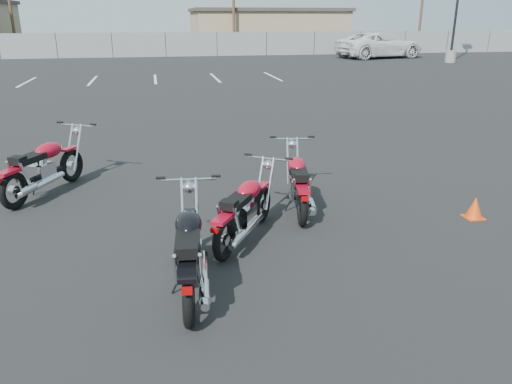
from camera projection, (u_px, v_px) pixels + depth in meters
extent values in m
plane|color=black|center=(250.00, 255.00, 6.47)|extent=(120.00, 120.00, 0.00)
torus|color=black|center=(72.00, 166.00, 9.28)|extent=(0.39, 0.60, 0.62)
cylinder|color=silver|center=(72.00, 166.00, 9.28)|extent=(0.17, 0.19, 0.16)
torus|color=black|center=(14.00, 191.00, 7.94)|extent=(0.39, 0.60, 0.62)
cylinder|color=silver|center=(14.00, 191.00, 7.94)|extent=(0.17, 0.19, 0.16)
cube|color=black|center=(45.00, 175.00, 8.59)|extent=(0.59, 1.00, 0.06)
cube|color=silver|center=(42.00, 172.00, 8.53)|extent=(0.44, 0.48, 0.31)
cylinder|color=silver|center=(41.00, 162.00, 8.47)|extent=(0.30, 0.32, 0.27)
ellipsoid|color=#A80A1E|center=(49.00, 150.00, 8.63)|extent=(0.56, 0.67, 0.26)
cube|color=black|center=(29.00, 159.00, 8.19)|extent=(0.50, 0.62, 0.10)
cube|color=black|center=(17.00, 160.00, 7.95)|extent=(0.29, 0.27, 0.12)
cube|color=#A80A1E|center=(10.00, 172.00, 7.81)|extent=(0.36, 0.47, 0.05)
cube|color=#A80A1E|center=(69.00, 149.00, 9.17)|extent=(0.28, 0.37, 0.04)
cylinder|color=silver|center=(25.00, 173.00, 7.96)|extent=(0.13, 0.19, 0.40)
cylinder|color=silver|center=(12.00, 172.00, 8.02)|extent=(0.13, 0.19, 0.40)
cylinder|color=silver|center=(41.00, 185.00, 8.29)|extent=(0.61, 1.04, 0.13)
cylinder|color=silver|center=(27.00, 190.00, 7.99)|extent=(0.28, 0.38, 0.14)
cylinder|color=silver|center=(78.00, 147.00, 9.26)|extent=(0.23, 0.38, 0.81)
cylinder|color=silver|center=(69.00, 146.00, 9.31)|extent=(0.23, 0.38, 0.81)
sphere|color=silver|center=(77.00, 131.00, 9.34)|extent=(0.22, 0.22, 0.16)
cylinder|color=silver|center=(77.00, 125.00, 9.33)|extent=(0.65, 0.36, 0.03)
cylinder|color=black|center=(93.00, 124.00, 9.20)|extent=(0.13, 0.09, 0.04)
cylinder|color=black|center=(60.00, 122.00, 9.39)|extent=(0.13, 0.09, 0.04)
cylinder|color=black|center=(35.00, 187.00, 8.60)|extent=(0.15, 0.10, 0.31)
torus|color=black|center=(191.00, 238.00, 6.27)|extent=(0.16, 0.60, 0.60)
cylinder|color=silver|center=(191.00, 238.00, 6.27)|extent=(0.11, 0.17, 0.16)
torus|color=black|center=(189.00, 299.00, 4.91)|extent=(0.16, 0.60, 0.60)
cylinder|color=silver|center=(189.00, 299.00, 4.91)|extent=(0.11, 0.17, 0.16)
cube|color=black|center=(190.00, 261.00, 5.58)|extent=(0.19, 1.05, 0.06)
cube|color=silver|center=(189.00, 259.00, 5.51)|extent=(0.31, 0.40, 0.30)
cylinder|color=silver|center=(189.00, 244.00, 5.45)|extent=(0.22, 0.27, 0.26)
ellipsoid|color=black|center=(188.00, 224.00, 5.62)|extent=(0.35, 0.60, 0.25)
cube|color=black|center=(188.00, 244.00, 5.18)|extent=(0.31, 0.57, 0.10)
cube|color=black|center=(187.00, 251.00, 4.93)|extent=(0.23, 0.20, 0.12)
cube|color=black|center=(187.00, 271.00, 4.79)|extent=(0.22, 0.43, 0.05)
cube|color=black|center=(190.00, 215.00, 6.16)|extent=(0.16, 0.35, 0.04)
cylinder|color=silver|center=(200.00, 268.00, 4.98)|extent=(0.07, 0.19, 0.39)
cylinder|color=silver|center=(176.00, 270.00, 4.96)|extent=(0.07, 0.19, 0.39)
cylinder|color=silver|center=(204.00, 278.00, 5.33)|extent=(0.19, 1.10, 0.13)
cylinder|color=silver|center=(205.00, 292.00, 5.03)|extent=(0.15, 0.36, 0.13)
cylinder|color=silver|center=(197.00, 211.00, 6.28)|extent=(0.08, 0.40, 0.78)
cylinder|color=silver|center=(183.00, 211.00, 6.26)|extent=(0.08, 0.40, 0.78)
sphere|color=silver|center=(189.00, 187.00, 6.34)|extent=(0.17, 0.17, 0.16)
cylinder|color=silver|center=(189.00, 179.00, 6.32)|extent=(0.70, 0.09, 0.03)
cylinder|color=black|center=(216.00, 176.00, 6.33)|extent=(0.12, 0.05, 0.04)
cylinder|color=black|center=(161.00, 178.00, 6.25)|extent=(0.12, 0.05, 0.04)
cylinder|color=black|center=(178.00, 281.00, 5.53)|extent=(0.16, 0.04, 0.30)
cube|color=#990505|center=(187.00, 291.00, 4.57)|extent=(0.10, 0.07, 0.06)
torus|color=black|center=(293.00, 179.00, 8.58)|extent=(0.20, 0.58, 0.57)
cylinder|color=silver|center=(293.00, 179.00, 8.58)|extent=(0.12, 0.17, 0.15)
torus|color=black|center=(302.00, 208.00, 7.29)|extent=(0.20, 0.58, 0.57)
cylinder|color=silver|center=(302.00, 208.00, 7.29)|extent=(0.12, 0.17, 0.15)
cube|color=black|center=(297.00, 190.00, 7.93)|extent=(0.26, 0.99, 0.06)
cube|color=silver|center=(298.00, 188.00, 7.86)|extent=(0.32, 0.40, 0.28)
cylinder|color=silver|center=(298.00, 177.00, 7.81)|extent=(0.23, 0.27, 0.25)
ellipsoid|color=#A80A1E|center=(297.00, 165.00, 7.97)|extent=(0.38, 0.59, 0.24)
cube|color=black|center=(300.00, 175.00, 7.54)|extent=(0.33, 0.55, 0.09)
cube|color=black|center=(302.00, 177.00, 7.31)|extent=(0.23, 0.20, 0.11)
cube|color=#A80A1E|center=(303.00, 189.00, 7.17)|extent=(0.23, 0.42, 0.05)
cube|color=#A80A1E|center=(293.00, 162.00, 8.49)|extent=(0.18, 0.34, 0.04)
cylinder|color=silver|center=(309.00, 189.00, 7.35)|extent=(0.08, 0.18, 0.37)
cylinder|color=silver|center=(294.00, 189.00, 7.34)|extent=(0.08, 0.18, 0.37)
cylinder|color=silver|center=(309.00, 199.00, 7.68)|extent=(0.26, 1.04, 0.12)
cylinder|color=silver|center=(311.00, 205.00, 7.39)|extent=(0.17, 0.35, 0.12)
cylinder|color=silver|center=(298.00, 160.00, 8.59)|extent=(0.10, 0.38, 0.75)
cylinder|color=silver|center=(288.00, 160.00, 8.59)|extent=(0.10, 0.38, 0.75)
sphere|color=silver|center=(292.00, 144.00, 8.65)|extent=(0.17, 0.17, 0.15)
cylinder|color=silver|center=(292.00, 139.00, 8.64)|extent=(0.66, 0.14, 0.03)
cylinder|color=black|center=(311.00, 137.00, 8.62)|extent=(0.12, 0.05, 0.03)
cylinder|color=black|center=(273.00, 137.00, 8.60)|extent=(0.12, 0.05, 0.03)
cylinder|color=black|center=(289.00, 203.00, 7.89)|extent=(0.15, 0.05, 0.28)
cube|color=#990505|center=(305.00, 199.00, 6.96)|extent=(0.10, 0.07, 0.06)
torus|color=black|center=(262.00, 204.00, 7.45)|extent=(0.39, 0.53, 0.56)
cylinder|color=silver|center=(262.00, 204.00, 7.45)|extent=(0.16, 0.18, 0.15)
torus|color=black|center=(224.00, 240.00, 6.26)|extent=(0.39, 0.53, 0.56)
cylinder|color=silver|center=(224.00, 240.00, 6.26)|extent=(0.16, 0.18, 0.15)
cube|color=black|center=(245.00, 218.00, 6.84)|extent=(0.61, 0.87, 0.06)
cube|color=silver|center=(243.00, 215.00, 6.78)|extent=(0.41, 0.44, 0.28)
cylinder|color=silver|center=(243.00, 204.00, 6.73)|extent=(0.28, 0.30, 0.25)
ellipsoid|color=#A80A1E|center=(249.00, 190.00, 6.87)|extent=(0.53, 0.61, 0.24)
cube|color=black|center=(236.00, 202.00, 6.49)|extent=(0.48, 0.56, 0.09)
cube|color=black|center=(229.00, 205.00, 6.27)|extent=(0.26, 0.25, 0.11)
cube|color=#A80A1E|center=(223.00, 219.00, 6.15)|extent=(0.35, 0.42, 0.05)
cube|color=#A80A1E|center=(262.00, 186.00, 7.35)|extent=(0.27, 0.33, 0.04)
cylinder|color=silver|center=(236.00, 220.00, 6.27)|extent=(0.13, 0.17, 0.37)
cylinder|color=silver|center=(220.00, 217.00, 6.34)|extent=(0.13, 0.17, 0.37)
cylinder|color=silver|center=(247.00, 231.00, 6.56)|extent=(0.62, 0.91, 0.12)
cylinder|color=silver|center=(238.00, 238.00, 6.30)|extent=(0.27, 0.34, 0.12)
cylinder|color=silver|center=(270.00, 184.00, 7.42)|extent=(0.23, 0.33, 0.73)
cylinder|color=silver|center=(259.00, 182.00, 7.48)|extent=(0.23, 0.33, 0.73)
sphere|color=silver|center=(268.00, 165.00, 7.50)|extent=(0.21, 0.21, 0.15)
cylinder|color=silver|center=(269.00, 159.00, 7.48)|extent=(0.56, 0.38, 0.03)
cylinder|color=black|center=(289.00, 159.00, 7.34)|extent=(0.11, 0.09, 0.03)
cylinder|color=black|center=(248.00, 154.00, 7.57)|extent=(0.11, 0.09, 0.03)
cylinder|color=black|center=(233.00, 231.00, 6.86)|extent=(0.14, 0.10, 0.28)
cube|color=#990505|center=(215.00, 230.00, 5.96)|extent=(0.11, 0.10, 0.06)
cone|color=#E8420C|center=(475.00, 207.00, 7.63)|extent=(0.26, 0.26, 0.32)
cube|color=#E8420C|center=(473.00, 217.00, 7.68)|extent=(0.28, 0.28, 0.01)
cylinder|color=gray|center=(451.00, 56.00, 33.68)|extent=(0.70, 0.70, 0.80)
cube|color=slate|center=(166.00, 45.00, 38.54)|extent=(80.00, 0.04, 1.80)
cylinder|color=black|center=(57.00, 46.00, 37.04)|extent=(0.06, 0.06, 1.80)
cylinder|color=black|center=(112.00, 45.00, 37.79)|extent=(0.06, 0.06, 1.80)
cylinder|color=black|center=(166.00, 45.00, 38.54)|extent=(0.06, 0.06, 1.80)
cylinder|color=black|center=(217.00, 44.00, 39.28)|extent=(0.06, 0.06, 1.80)
cylinder|color=black|center=(267.00, 44.00, 40.03)|extent=(0.06, 0.06, 1.80)
cylinder|color=black|center=(314.00, 43.00, 40.77)|extent=(0.06, 0.06, 1.80)
cylinder|color=black|center=(360.00, 43.00, 41.52)|extent=(0.06, 0.06, 1.80)
cylinder|color=black|center=(404.00, 42.00, 42.27)|extent=(0.06, 0.06, 1.80)
cylinder|color=black|center=(447.00, 42.00, 43.01)|extent=(0.06, 0.06, 1.80)
cylinder|color=black|center=(489.00, 41.00, 43.76)|extent=(0.06, 0.06, 1.80)
cube|color=#9B8564|center=(267.00, 30.00, 48.46)|extent=(14.00, 9.00, 3.40)
cube|color=#413A36|center=(267.00, 10.00, 47.85)|extent=(14.40, 9.40, 0.30)
cube|color=silver|center=(27.00, 82.00, 23.66)|extent=(0.12, 4.00, 0.01)
cube|color=silver|center=(93.00, 81.00, 24.22)|extent=(0.12, 4.00, 0.01)
cube|color=silver|center=(155.00, 79.00, 24.78)|extent=(0.12, 4.00, 0.01)
cube|color=silver|center=(215.00, 78.00, 25.34)|extent=(0.12, 4.00, 0.01)
cube|color=silver|center=(273.00, 76.00, 25.90)|extent=(0.12, 4.00, 0.01)
imported|color=white|center=(380.00, 38.00, 37.16)|extent=(4.72, 8.17, 2.92)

